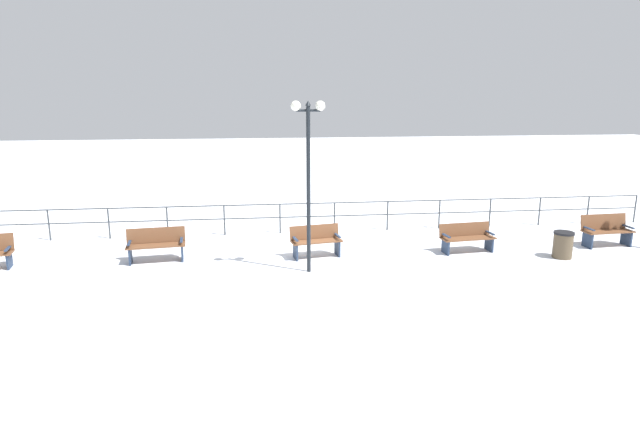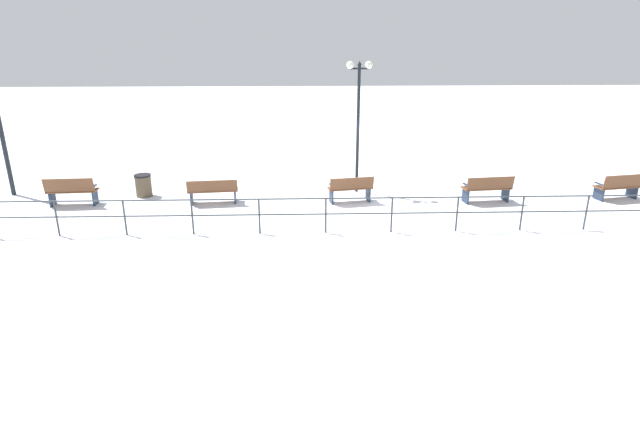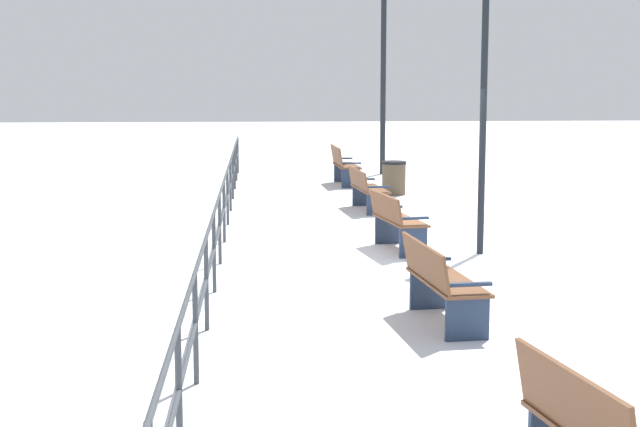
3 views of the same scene
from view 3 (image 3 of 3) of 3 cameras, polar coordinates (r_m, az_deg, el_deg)
The scene contains 9 objects.
ground_plane at distance 15.25m, azimuth 4.48°, elevation -2.17°, with size 80.00×80.00×0.00m, color white.
bench_second at distance 10.79m, azimuth 7.06°, elevation -3.96°, with size 0.75×1.64×0.92m.
bench_third at distance 15.15m, azimuth 4.45°, elevation -0.41°, with size 0.78×1.52×0.90m.
bench_fourth at distance 19.57m, azimuth 2.75°, elevation 1.47°, with size 0.71×1.65×0.84m.
bench_fifth at distance 23.99m, azimuth 1.38°, elevation 2.86°, with size 0.65×1.57×0.96m.
lamppost_middle at distance 14.89m, azimuth 9.61°, elevation 9.50°, with size 0.25×0.86×4.42m.
lamppost_far at distance 26.59m, azimuth 3.73°, elevation 9.70°, with size 0.31×0.97×5.09m.
waterfront_railing at distance 15.00m, azimuth -5.76°, elevation 0.30°, with size 0.05×23.86×1.02m.
trash_bin at distance 22.14m, azimuth 4.33°, elevation 2.09°, with size 0.56×0.56×0.76m.
Camera 3 is at (-2.13, -14.84, 2.75)m, focal length 54.76 mm.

